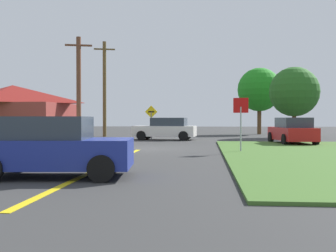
# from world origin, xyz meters

# --- Properties ---
(ground_plane) EXTENTS (120.00, 120.00, 0.00)m
(ground_plane) POSITION_xyz_m (0.00, 0.00, 0.00)
(ground_plane) COLOR #363636
(lane_stripe_center) EXTENTS (0.20, 14.00, 0.01)m
(lane_stripe_center) POSITION_xyz_m (0.00, -8.00, 0.01)
(lane_stripe_center) COLOR yellow
(lane_stripe_center) RESTS_ON ground
(stop_sign) EXTENTS (0.68, 0.12, 2.51)m
(stop_sign) POSITION_xyz_m (4.93, -2.28, 1.74)
(stop_sign) COLOR #9EA0A8
(stop_sign) RESTS_ON ground
(car_behind_on_main_road) EXTENTS (4.18, 2.48, 1.62)m
(car_behind_on_main_road) POSITION_xyz_m (-0.74, -10.74, 0.81)
(car_behind_on_main_road) COLOR navy
(car_behind_on_main_road) RESTS_ON ground
(parked_car_near_building) EXTENTS (3.84, 2.02, 1.62)m
(parked_car_near_building) POSITION_xyz_m (-6.16, 3.73, 0.80)
(parked_car_near_building) COLOR white
(parked_car_near_building) RESTS_ON ground
(car_approaching_junction) EXTENTS (4.67, 2.49, 1.62)m
(car_approaching_junction) POSITION_xyz_m (0.45, 8.94, 0.81)
(car_approaching_junction) COLOR white
(car_approaching_junction) RESTS_ON ground
(car_on_crossroad) EXTENTS (2.39, 4.63, 1.62)m
(car_on_crossroad) POSITION_xyz_m (8.60, 4.40, 0.81)
(car_on_crossroad) COLOR red
(car_on_crossroad) RESTS_ON ground
(utility_pole_mid) EXTENTS (1.77, 0.57, 7.07)m
(utility_pole_mid) POSITION_xyz_m (-5.20, 6.09, 3.64)
(utility_pole_mid) COLOR brown
(utility_pole_mid) RESTS_ON ground
(utility_pole_far) EXTENTS (1.77, 0.58, 8.17)m
(utility_pole_far) POSITION_xyz_m (-5.30, 13.84, 4.20)
(utility_pole_far) COLOR brown
(utility_pole_far) RESTS_ON ground
(direction_sign) EXTENTS (0.91, 0.08, 2.50)m
(direction_sign) POSITION_xyz_m (-0.55, 8.31, 1.55)
(direction_sign) COLOR slate
(direction_sign) RESTS_ON ground
(oak_tree_left) EXTENTS (4.30, 4.30, 6.58)m
(oak_tree_left) POSITION_xyz_m (8.68, 20.54, 4.41)
(oak_tree_left) COLOR brown
(oak_tree_left) RESTS_ON ground
(pine_tree_center) EXTENTS (4.07, 4.07, 5.80)m
(pine_tree_center) POSITION_xyz_m (10.60, 13.54, 3.75)
(pine_tree_center) COLOR brown
(pine_tree_center) RESTS_ON ground
(barn) EXTENTS (8.46, 6.57, 4.07)m
(barn) POSITION_xyz_m (-11.11, 8.78, 2.04)
(barn) COLOR maroon
(barn) RESTS_ON ground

